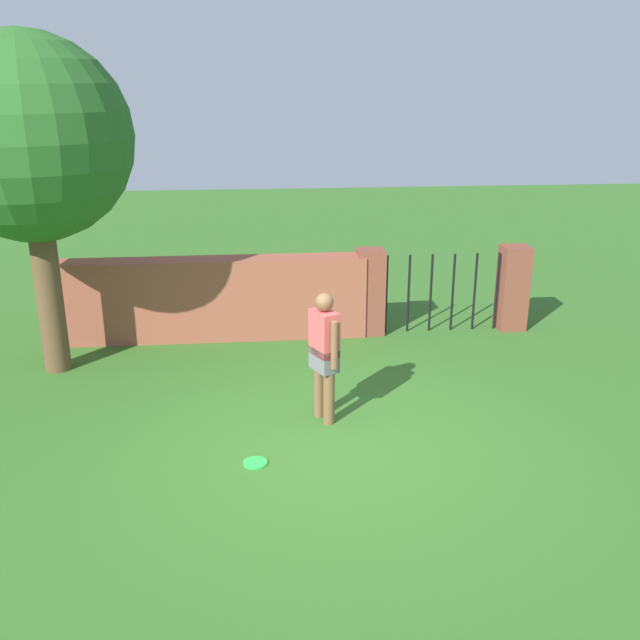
# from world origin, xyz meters

# --- Properties ---
(ground_plane) EXTENTS (40.00, 40.00, 0.00)m
(ground_plane) POSITION_xyz_m (0.00, 0.00, 0.00)
(ground_plane) COLOR #336623
(brick_wall) EXTENTS (4.79, 0.50, 1.31)m
(brick_wall) POSITION_xyz_m (-1.50, 3.76, 0.66)
(brick_wall) COLOR brown
(brick_wall) RESTS_ON ground
(tree) EXTENTS (2.70, 2.70, 4.59)m
(tree) POSITION_xyz_m (-3.72, 2.68, 3.21)
(tree) COLOR brown
(tree) RESTS_ON ground
(person) EXTENTS (0.36, 0.49, 1.62)m
(person) POSITION_xyz_m (-0.07, 0.72, 0.90)
(person) COLOR brown
(person) RESTS_ON ground
(fence_gate) EXTENTS (2.82, 0.44, 1.40)m
(fence_gate) POSITION_xyz_m (2.19, 3.76, 0.70)
(fence_gate) COLOR brown
(fence_gate) RESTS_ON ground
(frisbee_green) EXTENTS (0.27, 0.27, 0.02)m
(frisbee_green) POSITION_xyz_m (-0.92, -0.26, 0.01)
(frisbee_green) COLOR green
(frisbee_green) RESTS_ON ground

